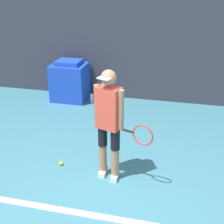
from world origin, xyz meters
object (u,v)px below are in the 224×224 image
object	(u,v)px
tennis_player	(109,121)
covered_chair	(70,81)
water_bottle	(92,98)
tennis_ball	(61,163)

from	to	relation	value
tennis_player	covered_chair	xyz separation A→B (m)	(-1.73, 2.92, -0.49)
water_bottle	tennis_player	bearing A→B (deg)	-67.91
tennis_player	tennis_ball	size ratio (longest dim) A/B	25.39
tennis_player	water_bottle	world-z (taller)	tennis_player
covered_chair	water_bottle	distance (m)	0.68
tennis_player	covered_chair	bearing A→B (deg)	138.71
water_bottle	tennis_ball	bearing A→B (deg)	-83.76
tennis_ball	tennis_player	bearing A→B (deg)	-7.40
tennis_player	water_bottle	distance (m)	3.19
tennis_player	covered_chair	distance (m)	3.43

